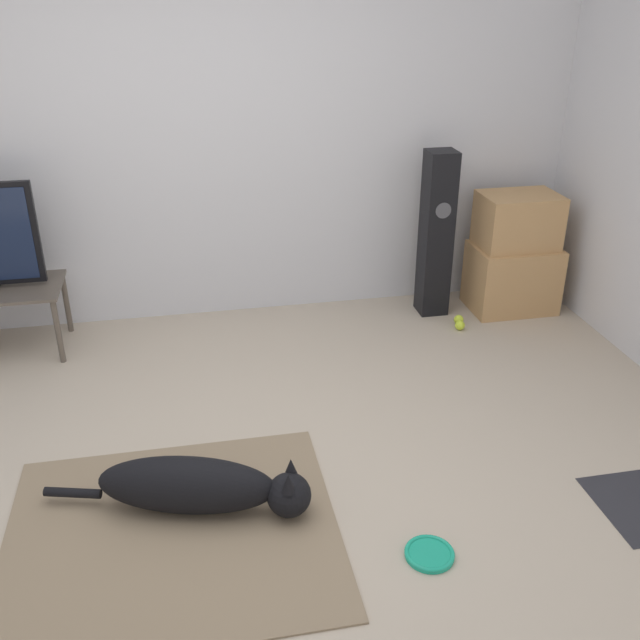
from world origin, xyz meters
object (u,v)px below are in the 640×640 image
frisbee (429,554)px  cardboard_box_upper (518,220)px  cardboard_box_lower (512,278)px  floor_speaker (436,235)px  tennis_ball_near_speaker (460,325)px  tennis_ball_by_boxes (459,320)px  dog (201,486)px

frisbee → cardboard_box_upper: bearing=58.5°
cardboard_box_lower → cardboard_box_upper: (-0.00, 0.02, 0.42)m
cardboard_box_upper → floor_speaker: floor_speaker is taller
cardboard_box_upper → tennis_ball_near_speaker: size_ratio=7.95×
tennis_ball_by_boxes → cardboard_box_lower: bearing=22.4°
dog → cardboard_box_upper: (2.28, 1.78, 0.51)m
dog → cardboard_box_lower: cardboard_box_lower is taller
tennis_ball_near_speaker → floor_speaker: bearing=105.7°
cardboard_box_lower → cardboard_box_upper: 0.42m
floor_speaker → dog: bearing=-133.2°
cardboard_box_upper → tennis_ball_by_boxes: 0.79m
cardboard_box_upper → tennis_ball_near_speaker: 0.83m
dog → frisbee: size_ratio=5.63×
frisbee → tennis_ball_near_speaker: bearing=65.4°
cardboard_box_upper → tennis_ball_near_speaker: bearing=-148.7°
floor_speaker → tennis_ball_by_boxes: floor_speaker is taller
tennis_ball_near_speaker → tennis_ball_by_boxes: bearing=73.7°
frisbee → tennis_ball_by_boxes: bearing=65.7°
frisbee → floor_speaker: floor_speaker is taller
floor_speaker → tennis_ball_near_speaker: size_ratio=17.35×
tennis_ball_by_boxes → floor_speaker: bearing=115.7°
tennis_ball_by_boxes → dog: bearing=-139.2°
frisbee → dog: bearing=153.1°
cardboard_box_upper → floor_speaker: size_ratio=0.46×
frisbee → tennis_ball_by_boxes: tennis_ball_by_boxes is taller
cardboard_box_lower → floor_speaker: (-0.57, 0.06, 0.34)m
dog → frisbee: bearing=-26.9°
floor_speaker → tennis_ball_near_speaker: bearing=-74.3°
cardboard_box_lower → floor_speaker: size_ratio=0.51×
dog → cardboard_box_lower: 2.88m
cardboard_box_lower → floor_speaker: 0.67m
cardboard_box_lower → tennis_ball_near_speaker: (-0.48, -0.27, -0.20)m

